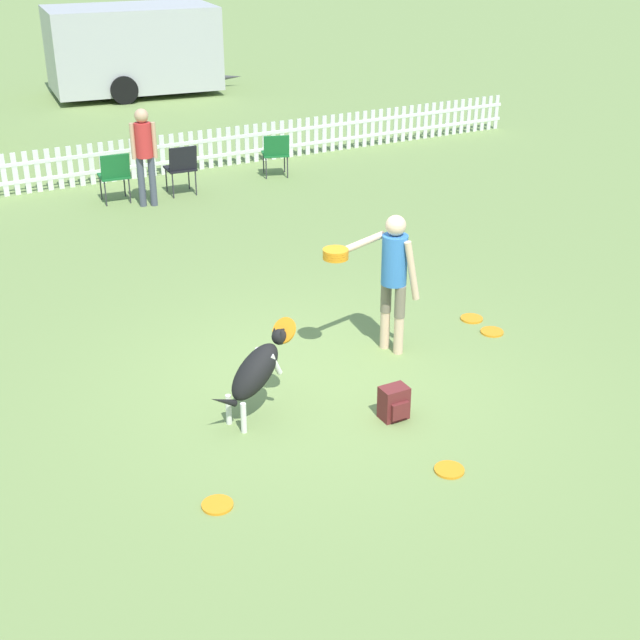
{
  "coord_description": "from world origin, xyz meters",
  "views": [
    {
      "loc": [
        -3.9,
        -7.28,
        4.6
      ],
      "look_at": [
        -0.06,
        -0.13,
        0.76
      ],
      "focal_mm": 50.0,
      "sensor_mm": 36.0,
      "label": 1
    }
  ],
  "objects_px": {
    "frisbee_far_scatter": "(449,470)",
    "backpack_on_grass": "(394,403)",
    "spectator_standing": "(144,148)",
    "frisbee_near_handler": "(492,332)",
    "frisbee_near_dog": "(217,505)",
    "equipment_trailer": "(132,48)",
    "leaping_dog": "(256,370)",
    "handler_person": "(389,268)",
    "frisbee_midfield": "(472,319)",
    "folding_chair_blue_left": "(181,165)",
    "folding_chair_center": "(114,173)",
    "folding_chair_green_right": "(276,151)"
  },
  "relations": [
    {
      "from": "handler_person",
      "to": "spectator_standing",
      "type": "distance_m",
      "value": 6.36
    },
    {
      "from": "frisbee_far_scatter",
      "to": "folding_chair_green_right",
      "type": "bearing_deg",
      "value": 73.67
    },
    {
      "from": "frisbee_midfield",
      "to": "backpack_on_grass",
      "type": "height_order",
      "value": "backpack_on_grass"
    },
    {
      "from": "backpack_on_grass",
      "to": "handler_person",
      "type": "bearing_deg",
      "value": 60.9
    },
    {
      "from": "handler_person",
      "to": "frisbee_far_scatter",
      "type": "distance_m",
      "value": 2.55
    },
    {
      "from": "frisbee_far_scatter",
      "to": "folding_chair_green_right",
      "type": "relative_size",
      "value": 0.34
    },
    {
      "from": "handler_person",
      "to": "backpack_on_grass",
      "type": "height_order",
      "value": "handler_person"
    },
    {
      "from": "frisbee_near_handler",
      "to": "spectator_standing",
      "type": "xyz_separation_m",
      "value": [
        -2.01,
        6.51,
        0.96
      ]
    },
    {
      "from": "frisbee_near_dog",
      "to": "frisbee_far_scatter",
      "type": "relative_size",
      "value": 1.0
    },
    {
      "from": "frisbee_near_dog",
      "to": "folding_chair_center",
      "type": "bearing_deg",
      "value": 78.88
    },
    {
      "from": "handler_person",
      "to": "leaping_dog",
      "type": "relative_size",
      "value": 1.52
    },
    {
      "from": "handler_person",
      "to": "frisbee_near_dog",
      "type": "xyz_separation_m",
      "value": [
        -2.75,
        -1.73,
        -0.99
      ]
    },
    {
      "from": "frisbee_far_scatter",
      "to": "folding_chair_center",
      "type": "xyz_separation_m",
      "value": [
        -0.35,
        8.95,
        0.5
      ]
    },
    {
      "from": "leaping_dog",
      "to": "frisbee_near_handler",
      "type": "relative_size",
      "value": 3.89
    },
    {
      "from": "leaping_dog",
      "to": "spectator_standing",
      "type": "distance_m",
      "value": 7.04
    },
    {
      "from": "frisbee_near_handler",
      "to": "spectator_standing",
      "type": "bearing_deg",
      "value": 107.2
    },
    {
      "from": "leaping_dog",
      "to": "equipment_trailer",
      "type": "xyz_separation_m",
      "value": [
        3.89,
        16.1,
        0.63
      ]
    },
    {
      "from": "folding_chair_center",
      "to": "folding_chair_green_right",
      "type": "bearing_deg",
      "value": -173.04
    },
    {
      "from": "folding_chair_blue_left",
      "to": "leaping_dog",
      "type": "bearing_deg",
      "value": 78.49
    },
    {
      "from": "frisbee_near_handler",
      "to": "frisbee_midfield",
      "type": "relative_size",
      "value": 1.0
    },
    {
      "from": "frisbee_near_dog",
      "to": "equipment_trailer",
      "type": "bearing_deg",
      "value": 74.48
    },
    {
      "from": "leaping_dog",
      "to": "frisbee_far_scatter",
      "type": "bearing_deg",
      "value": 17.01
    },
    {
      "from": "frisbee_near_dog",
      "to": "handler_person",
      "type": "bearing_deg",
      "value": 32.19
    },
    {
      "from": "folding_chair_center",
      "to": "frisbee_near_handler",
      "type": "bearing_deg",
      "value": 113.95
    },
    {
      "from": "leaping_dog",
      "to": "frisbee_near_handler",
      "type": "bearing_deg",
      "value": 79.99
    },
    {
      "from": "frisbee_near_dog",
      "to": "backpack_on_grass",
      "type": "xyz_separation_m",
      "value": [
        2.06,
        0.49,
        0.15
      ]
    },
    {
      "from": "frisbee_midfield",
      "to": "frisbee_far_scatter",
      "type": "xyz_separation_m",
      "value": [
        -2.1,
        -2.45,
        0.0
      ]
    },
    {
      "from": "frisbee_near_dog",
      "to": "folding_chair_blue_left",
      "type": "distance_m",
      "value": 8.8
    },
    {
      "from": "backpack_on_grass",
      "to": "folding_chair_blue_left",
      "type": "distance_m",
      "value": 7.89
    },
    {
      "from": "backpack_on_grass",
      "to": "spectator_standing",
      "type": "relative_size",
      "value": 0.21
    },
    {
      "from": "frisbee_near_dog",
      "to": "spectator_standing",
      "type": "bearing_deg",
      "value": 75.53
    },
    {
      "from": "equipment_trailer",
      "to": "spectator_standing",
      "type": "bearing_deg",
      "value": -100.38
    },
    {
      "from": "frisbee_near_handler",
      "to": "folding_chair_center",
      "type": "xyz_separation_m",
      "value": [
        -2.43,
        6.91,
        0.5
      ]
    },
    {
      "from": "frisbee_midfield",
      "to": "folding_chair_center",
      "type": "bearing_deg",
      "value": 110.6
    },
    {
      "from": "spectator_standing",
      "to": "frisbee_near_handler",
      "type": "bearing_deg",
      "value": 124.69
    },
    {
      "from": "frisbee_far_scatter",
      "to": "backpack_on_grass",
      "type": "relative_size",
      "value": 0.8
    },
    {
      "from": "backpack_on_grass",
      "to": "folding_chair_blue_left",
      "type": "bearing_deg",
      "value": 84.7
    },
    {
      "from": "folding_chair_center",
      "to": "folding_chair_green_right",
      "type": "height_order",
      "value": "folding_chair_center"
    },
    {
      "from": "frisbee_far_scatter",
      "to": "folding_chair_center",
      "type": "relative_size",
      "value": 0.32
    },
    {
      "from": "folding_chair_blue_left",
      "to": "handler_person",
      "type": "bearing_deg",
      "value": 92.91
    },
    {
      "from": "leaping_dog",
      "to": "folding_chair_center",
      "type": "bearing_deg",
      "value": 156.68
    },
    {
      "from": "frisbee_far_scatter",
      "to": "spectator_standing",
      "type": "relative_size",
      "value": 0.17
    },
    {
      "from": "frisbee_far_scatter",
      "to": "handler_person",
      "type": "bearing_deg",
      "value": 71.69
    },
    {
      "from": "frisbee_near_dog",
      "to": "spectator_standing",
      "type": "height_order",
      "value": "spectator_standing"
    },
    {
      "from": "leaping_dog",
      "to": "frisbee_near_dog",
      "type": "bearing_deg",
      "value": -55.56
    },
    {
      "from": "frisbee_near_dog",
      "to": "frisbee_midfield",
      "type": "xyz_separation_m",
      "value": [
        4.11,
        1.95,
        0.0
      ]
    },
    {
      "from": "frisbee_near_dog",
      "to": "spectator_standing",
      "type": "distance_m",
      "value": 8.37
    },
    {
      "from": "frisbee_near_dog",
      "to": "frisbee_far_scatter",
      "type": "bearing_deg",
      "value": -14.09
    },
    {
      "from": "leaping_dog",
      "to": "equipment_trailer",
      "type": "relative_size",
      "value": 0.21
    },
    {
      "from": "leaping_dog",
      "to": "folding_chair_green_right",
      "type": "relative_size",
      "value": 1.32
    }
  ]
}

